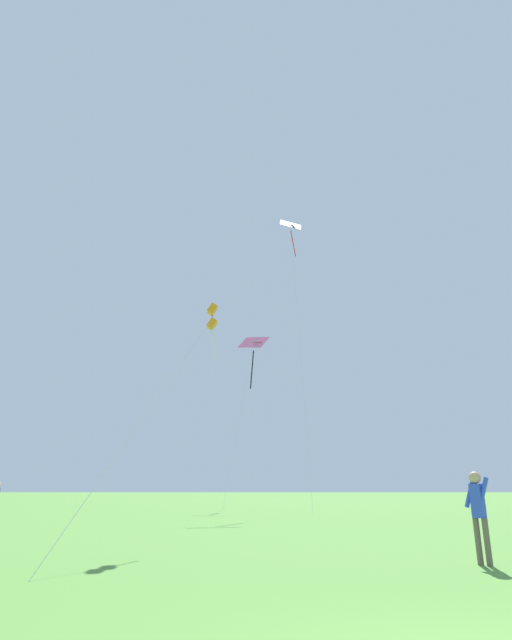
{
  "coord_description": "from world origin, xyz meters",
  "views": [
    {
      "loc": [
        -2.27,
        -4.09,
        1.46
      ],
      "look_at": [
        -1.96,
        23.84,
        10.49
      ],
      "focal_mm": 29.25,
      "sensor_mm": 36.0,
      "label": 1
    }
  ],
  "objects_px": {
    "kite_black_large": "(292,235)",
    "person_in_blue_jacket": "(478,508)",
    "kite_orange_box": "(211,320)",
    "kite_pink_low": "(253,352)"
  },
  "relations": [
    {
      "from": "kite_orange_box",
      "to": "kite_pink_low",
      "type": "relative_size",
      "value": 0.57
    },
    {
      "from": "kite_orange_box",
      "to": "kite_pink_low",
      "type": "bearing_deg",
      "value": 86.46
    },
    {
      "from": "kite_orange_box",
      "to": "kite_pink_low",
      "type": "xyz_separation_m",
      "value": [
        1.57,
        25.27,
        5.34
      ]
    },
    {
      "from": "kite_pink_low",
      "to": "person_in_blue_jacket",
      "type": "height_order",
      "value": "kite_pink_low"
    },
    {
      "from": "kite_black_large",
      "to": "person_in_blue_jacket",
      "type": "height_order",
      "value": "kite_black_large"
    },
    {
      "from": "kite_pink_low",
      "to": "kite_black_large",
      "type": "distance_m",
      "value": 12.5
    },
    {
      "from": "kite_black_large",
      "to": "person_in_blue_jacket",
      "type": "distance_m",
      "value": 40.22
    },
    {
      "from": "kite_pink_low",
      "to": "person_in_blue_jacket",
      "type": "relative_size",
      "value": 7.81
    },
    {
      "from": "kite_orange_box",
      "to": "kite_black_large",
      "type": "relative_size",
      "value": 0.3
    },
    {
      "from": "kite_orange_box",
      "to": "kite_pink_low",
      "type": "height_order",
      "value": "kite_pink_low"
    }
  ]
}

